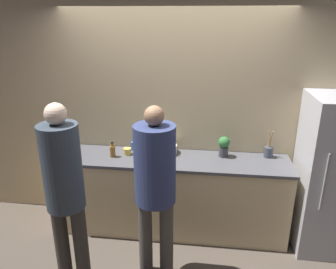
% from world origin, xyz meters
% --- Properties ---
extents(ground_plane, '(14.00, 14.00, 0.00)m').
position_xyz_m(ground_plane, '(0.00, 0.00, 0.00)').
color(ground_plane, '#4C4238').
extents(wall_back, '(5.20, 0.06, 2.60)m').
position_xyz_m(wall_back, '(0.00, 0.64, 1.30)').
color(wall_back, '#D6BC8C').
rests_on(wall_back, ground_plane).
extents(counter, '(2.64, 0.62, 0.92)m').
position_xyz_m(counter, '(0.00, 0.35, 0.46)').
color(counter, beige).
rests_on(counter, ground_plane).
extents(refrigerator, '(0.64, 0.70, 1.68)m').
position_xyz_m(refrigerator, '(1.70, 0.29, 0.84)').
color(refrigerator, '#B7B7BC').
rests_on(refrigerator, ground_plane).
extents(person_left, '(0.33, 0.33, 1.78)m').
position_xyz_m(person_left, '(-0.79, -0.64, 1.05)').
color(person_left, '#38332D').
rests_on(person_left, ground_plane).
extents(person_center, '(0.37, 0.37, 1.71)m').
position_xyz_m(person_center, '(-0.05, -0.41, 1.04)').
color(person_center, '#4C4742').
rests_on(person_center, ground_plane).
extents(fruit_bowl, '(0.29, 0.29, 0.14)m').
position_xyz_m(fruit_bowl, '(-0.08, 0.47, 0.97)').
color(fruit_bowl, beige).
rests_on(fruit_bowl, counter).
extents(utensil_crock, '(0.10, 0.10, 0.31)m').
position_xyz_m(utensil_crock, '(1.08, 0.50, 0.99)').
color(utensil_crock, '#3D424C').
rests_on(utensil_crock, counter).
extents(bottle_amber, '(0.06, 0.06, 0.18)m').
position_xyz_m(bottle_amber, '(-0.64, 0.29, 0.99)').
color(bottle_amber, brown).
rests_on(bottle_amber, counter).
extents(cup_blue, '(0.07, 0.07, 0.10)m').
position_xyz_m(cup_blue, '(-0.45, 0.51, 0.97)').
color(cup_blue, '#335184').
rests_on(cup_blue, counter).
extents(cup_yellow, '(0.09, 0.09, 0.08)m').
position_xyz_m(cup_yellow, '(-0.50, 0.37, 0.96)').
color(cup_yellow, gold).
rests_on(cup_yellow, counter).
extents(potted_plant, '(0.13, 0.13, 0.23)m').
position_xyz_m(potted_plant, '(0.59, 0.46, 1.05)').
color(potted_plant, '#3D3D42').
rests_on(potted_plant, counter).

